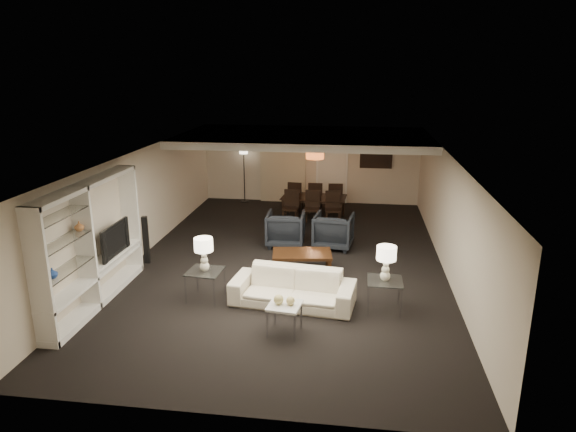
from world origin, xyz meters
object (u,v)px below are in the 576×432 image
Objects in this scene: marble_table at (285,319)px; dining_table at (314,208)px; armchair_right at (333,231)px; pendant_light at (315,155)px; chair_fm at (315,197)px; chair_fr at (335,198)px; television at (110,239)px; side_table_right at (384,295)px; chair_nm at (312,208)px; chair_nr at (333,209)px; table_lamp_right at (386,264)px; floor_lamp at (244,174)px; vase_amber at (79,226)px; vase_blue at (52,273)px; chair_fl at (296,197)px; table_lamp_left at (204,255)px; floor_speaker at (146,240)px; armchair_left at (286,229)px; sofa at (293,288)px; side_table_left at (205,285)px; chair_nl at (291,208)px; coffee_table at (302,262)px.

dining_table is (-0.11, 6.84, 0.06)m from marble_table.
pendant_light is at bearing -66.91° from armchair_right.
chair_fr is (0.60, 0.00, 0.00)m from chair_fm.
television is (-3.58, -5.47, -0.85)m from pendant_light.
side_table_right is 6.50m from chair_fr.
chair_nm is 0.60m from chair_nr.
table_lamp_right is 0.35× the size of floor_lamp.
vase_amber reaches higher than dining_table.
vase_blue reaches higher than chair_fl.
chair_nr is at bearing 3.77° from chair_nm.
vase_amber is at bearing 54.94° from chair_fr.
vase_amber is at bearing 74.64° from chair_fl.
table_lamp_left is 6.60m from chair_fm.
floor_speaker reaches higher than armchair_right.
table_lamp_left is 0.68× the size of chair_fl.
armchair_left is 0.51× the size of dining_table.
pendant_light reaches higher than marble_table.
chair_fm is at bearing 97.87° from sofa.
side_table_left is at bearing -103.63° from chair_nm.
vase_blue is 7.47m from chair_nl.
television is 1.57m from floor_speaker.
pendant_light reaches higher than chair_fr.
sofa is 1.80m from table_lamp_left.
sofa is 2.39× the size of chair_fr.
vase_amber is 0.18× the size of chair_nm.
table_lamp_right is at bearing 117.89° from chair_fl.
chair_fr reaches higher than armchair_right.
floor_lamp is at bearing 119.92° from table_lamp_right.
vase_blue is at bearing -90.00° from vase_amber.
pendant_light is 2.89m from armchair_right.
chair_nr is at bearing -40.42° from television.
table_lamp_left is (-3.40, 0.00, 0.62)m from side_table_right.
vase_blue reaches higher than marble_table.
side_table_right is 0.65× the size of chair_fr.
side_table_right is at bearing 32.91° from marble_table.
coffee_table is 1.15× the size of floor_speaker.
vase_amber reaches higher than armchair_right.
chair_nm reaches higher than side_table_left.
armchair_right reaches higher than marble_table.
dining_table is at bearing 93.77° from chair_nm.
chair_fm and chair_fr have the same top height.
armchair_right is at bearing 55.12° from table_lamp_left.
chair_nr is (4.08, 3.41, -0.07)m from floor_speaker.
table_lamp_left reaches higher than chair_fr.
chair_nl and chair_nm have the same top height.
chair_fm reaches higher than side_table_left.
chair_nl is 2.97m from floor_lamp.
chair_nr is (1.09, 1.79, 0.05)m from armchair_left.
table_lamp_right is 5.42m from chair_nm.
pendant_light is at bearing 37.91° from floor_speaker.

